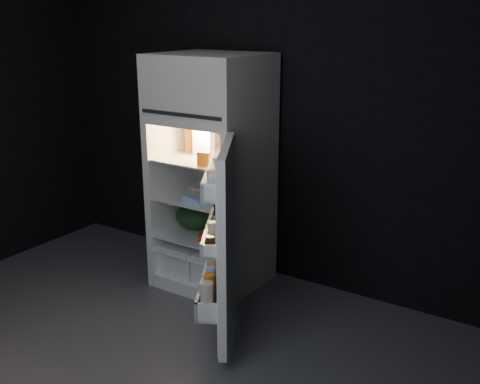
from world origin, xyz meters
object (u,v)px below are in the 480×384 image
Objects in this scene: yogurt_tray at (216,237)px; fridge_door at (222,245)px; refrigerator at (213,165)px; egg_carton at (219,197)px; milk_jug at (204,139)px.

fridge_door is at bearing -66.75° from yogurt_tray.
fridge_door is (0.56, -0.70, -0.28)m from refrigerator.
refrigerator is at bearing 154.91° from egg_carton.
refrigerator is 5.49× the size of egg_carton.
fridge_door reaches higher than milk_jug.
fridge_door reaches higher than egg_carton.
yogurt_tray is at bearing -50.03° from refrigerator.
refrigerator is 0.55m from yogurt_tray.
egg_carton is at bearing 126.49° from fridge_door.
milk_jug is at bearing 167.46° from egg_carton.
milk_jug is 0.75m from yogurt_tray.
fridge_door is at bearing -67.08° from milk_jug.
refrigerator is at bearing 114.97° from yogurt_tray.
egg_carton is (-0.41, 0.56, 0.08)m from fridge_door.
milk_jug is 0.47m from egg_carton.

